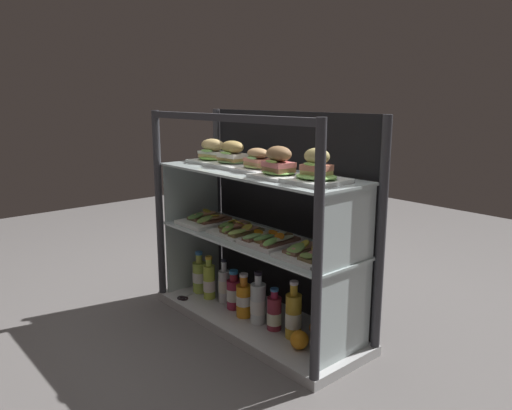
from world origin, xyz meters
TOP-DOWN VIEW (x-y plane):
  - ground_plane at (0.00, 0.00)m, footprint 6.00×6.00m
  - case_base_deck at (0.00, 0.00)m, footprint 1.11×0.40m
  - case_frame at (0.00, 0.10)m, footprint 1.11×0.40m
  - riser_lower_tier at (0.00, 0.00)m, footprint 1.03×0.33m
  - shelf_lower_glass at (0.00, 0.00)m, footprint 1.05×0.35m
  - riser_upper_tier at (0.00, 0.00)m, footprint 1.03×0.33m
  - shelf_upper_glass at (0.00, 0.00)m, footprint 1.05×0.35m
  - plated_roll_sandwich_mid_left at (-0.37, 0.04)m, footprint 0.19×0.19m
  - plated_roll_sandwich_left_of_center at (-0.19, 0.02)m, footprint 0.20×0.20m
  - plated_roll_sandwich_far_right at (0.00, 0.01)m, footprint 0.18×0.18m
  - plated_roll_sandwich_near_left_corner at (0.18, -0.03)m, footprint 0.19×0.19m
  - plated_roll_sandwich_far_left at (0.37, -0.02)m, footprint 0.20×0.20m
  - open_sandwich_tray_left_of_center at (-0.36, -0.02)m, footprint 0.21×0.25m
  - open_sandwich_tray_near_right_corner at (-0.11, -0.01)m, footprint 0.21×0.25m
  - open_sandwich_tray_far_left at (0.12, -0.01)m, footprint 0.21×0.25m
  - open_sandwich_tray_near_left_corner at (0.35, -0.02)m, footprint 0.21×0.25m
  - juice_bottle_front_right_end at (-0.41, -0.03)m, footprint 0.07×0.07m
  - juice_bottle_tucked_behind at (-0.31, -0.04)m, footprint 0.06×0.06m
  - juice_bottle_back_left at (-0.23, -0.01)m, footprint 0.06×0.06m
  - juice_bottle_front_fourth at (-0.13, -0.02)m, footprint 0.07×0.07m
  - juice_bottle_back_center at (-0.03, -0.04)m, footprint 0.07×0.07m
  - juice_bottle_back_right at (0.06, -0.04)m, footprint 0.07×0.07m
  - juice_bottle_near_post at (0.15, -0.03)m, footprint 0.06×0.06m
  - juice_bottle_front_middle at (0.26, -0.02)m, footprint 0.07×0.07m
  - orange_fruit_beside_bottles at (0.35, -0.07)m, footprint 0.08×0.08m
  - orange_fruit_near_left_post at (0.32, 0.07)m, footprint 0.07×0.07m
  - kitchen_scissors at (-0.40, -0.14)m, footprint 0.10×0.15m

SIDE VIEW (x-z plane):
  - ground_plane at x=0.00m, z-range -0.02..0.00m
  - case_base_deck at x=0.00m, z-range 0.00..0.04m
  - kitchen_scissors at x=-0.40m, z-range 0.04..0.05m
  - orange_fruit_near_left_post at x=0.32m, z-range 0.04..0.11m
  - orange_fruit_beside_bottles at x=0.35m, z-range 0.04..0.12m
  - juice_bottle_near_post at x=0.15m, z-range 0.02..0.21m
  - juice_bottle_front_fourth at x=-0.13m, z-range 0.03..0.22m
  - juice_bottle_back_center at x=-0.03m, z-range 0.02..0.23m
  - juice_bottle_back_left at x=-0.23m, z-range 0.02..0.24m
  - juice_bottle_front_right_end at x=-0.41m, z-range 0.02..0.24m
  - juice_bottle_tucked_behind at x=-0.31m, z-range 0.02..0.24m
  - juice_bottle_back_right at x=0.06m, z-range 0.02..0.26m
  - juice_bottle_front_middle at x=0.26m, z-range 0.02..0.27m
  - riser_lower_tier at x=0.00m, z-range 0.04..0.41m
  - shelf_lower_glass at x=0.00m, z-range 0.41..0.42m
  - open_sandwich_tray_near_right_corner at x=-0.11m, z-range 0.41..0.47m
  - open_sandwich_tray_near_left_corner at x=0.35m, z-range 0.41..0.47m
  - open_sandwich_tray_left_of_center at x=-0.36m, z-range 0.41..0.47m
  - open_sandwich_tray_far_left at x=0.12m, z-range 0.41..0.47m
  - case_frame at x=0.00m, z-range 0.04..1.02m
  - riser_upper_tier at x=0.00m, z-range 0.42..0.71m
  - shelf_upper_glass at x=0.00m, z-range 0.71..0.72m
  - plated_roll_sandwich_far_right at x=0.00m, z-range 0.71..0.81m
  - plated_roll_sandwich_mid_left at x=-0.37m, z-range 0.71..0.83m
  - plated_roll_sandwich_far_left at x=0.37m, z-range 0.70..0.83m
  - plated_roll_sandwich_left_of_center at x=-0.19m, z-range 0.71..0.83m
  - plated_roll_sandwich_near_left_corner at x=0.18m, z-range 0.71..0.84m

